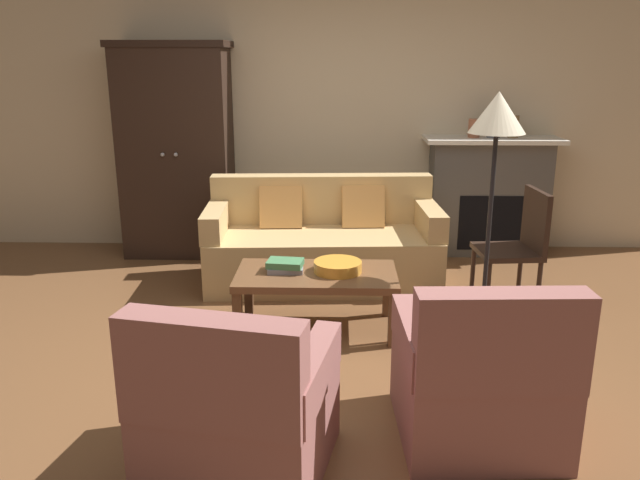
{
  "coord_description": "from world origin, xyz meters",
  "views": [
    {
      "loc": [
        0.12,
        -3.65,
        1.85
      ],
      "look_at": [
        -0.01,
        0.79,
        0.55
      ],
      "focal_mm": 35.44,
      "sensor_mm": 36.0,
      "label": 1
    }
  ],
  "objects_px": {
    "coffee_table": "(316,280)",
    "armchair_near_left": "(238,413)",
    "armoire": "(177,151)",
    "couch": "(323,245)",
    "book_stack": "(285,266)",
    "armchair_near_right": "(480,382)",
    "fireplace": "(488,195)",
    "floor_lamp": "(497,127)",
    "fruit_bowl": "(338,267)",
    "mantel_vase_terracotta": "(474,128)",
    "mantel_vase_slate": "(494,123)",
    "mantel_vase_bronze": "(513,127)",
    "side_chair_wooden": "(519,241)"
  },
  "relations": [
    {
      "from": "armoire",
      "to": "couch",
      "type": "bearing_deg",
      "value": -29.03
    },
    {
      "from": "armoire",
      "to": "book_stack",
      "type": "bearing_deg",
      "value": -56.73
    },
    {
      "from": "armchair_near_left",
      "to": "couch",
      "type": "bearing_deg",
      "value": 83.19
    },
    {
      "from": "mantel_vase_slate",
      "to": "floor_lamp",
      "type": "bearing_deg",
      "value": -103.07
    },
    {
      "from": "coffee_table",
      "to": "side_chair_wooden",
      "type": "relative_size",
      "value": 1.22
    },
    {
      "from": "fruit_bowl",
      "to": "coffee_table",
      "type": "bearing_deg",
      "value": -172.92
    },
    {
      "from": "armoire",
      "to": "floor_lamp",
      "type": "bearing_deg",
      "value": -35.75
    },
    {
      "from": "mantel_vase_terracotta",
      "to": "coffee_table",
      "type": "bearing_deg",
      "value": -127.22
    },
    {
      "from": "couch",
      "to": "armchair_near_right",
      "type": "xyz_separation_m",
      "value": [
        0.83,
        -2.31,
        -0.0
      ]
    },
    {
      "from": "armchair_near_right",
      "to": "mantel_vase_bronze",
      "type": "bearing_deg",
      "value": 73.81
    },
    {
      "from": "mantel_vase_terracotta",
      "to": "armchair_near_left",
      "type": "xyz_separation_m",
      "value": [
        -1.69,
        -3.45,
        -0.89
      ]
    },
    {
      "from": "armchair_near_left",
      "to": "armchair_near_right",
      "type": "xyz_separation_m",
      "value": [
        1.14,
        0.32,
        0.0
      ]
    },
    {
      "from": "fruit_bowl",
      "to": "armchair_near_left",
      "type": "bearing_deg",
      "value": -105.18
    },
    {
      "from": "mantel_vase_terracotta",
      "to": "floor_lamp",
      "type": "relative_size",
      "value": 0.1
    },
    {
      "from": "fireplace",
      "to": "armchair_near_left",
      "type": "distance_m",
      "value": 3.95
    },
    {
      "from": "fireplace",
      "to": "mantel_vase_terracotta",
      "type": "bearing_deg",
      "value": -174.31
    },
    {
      "from": "fireplace",
      "to": "fruit_bowl",
      "type": "height_order",
      "value": "fireplace"
    },
    {
      "from": "book_stack",
      "to": "armchair_near_left",
      "type": "bearing_deg",
      "value": -92.87
    },
    {
      "from": "couch",
      "to": "armchair_near_left",
      "type": "bearing_deg",
      "value": -96.81
    },
    {
      "from": "fireplace",
      "to": "armoire",
      "type": "bearing_deg",
      "value": -178.49
    },
    {
      "from": "fireplace",
      "to": "armoire",
      "type": "height_order",
      "value": "armoire"
    },
    {
      "from": "fireplace",
      "to": "fruit_bowl",
      "type": "relative_size",
      "value": 3.82
    },
    {
      "from": "couch",
      "to": "mantel_vase_bronze",
      "type": "distance_m",
      "value": 2.13
    },
    {
      "from": "armoire",
      "to": "coffee_table",
      "type": "height_order",
      "value": "armoire"
    },
    {
      "from": "armchair_near_right",
      "to": "armoire",
      "type": "bearing_deg",
      "value": 125.8
    },
    {
      "from": "coffee_table",
      "to": "armchair_near_left",
      "type": "relative_size",
      "value": 1.22
    },
    {
      "from": "mantel_vase_terracotta",
      "to": "mantel_vase_slate",
      "type": "distance_m",
      "value": 0.19
    },
    {
      "from": "couch",
      "to": "mantel_vase_slate",
      "type": "relative_size",
      "value": 7.27
    },
    {
      "from": "coffee_table",
      "to": "fruit_bowl",
      "type": "distance_m",
      "value": 0.17
    },
    {
      "from": "coffee_table",
      "to": "armchair_near_left",
      "type": "xyz_separation_m",
      "value": [
        -0.3,
        -1.61,
        -0.05
      ]
    },
    {
      "from": "mantel_vase_terracotta",
      "to": "side_chair_wooden",
      "type": "bearing_deg",
      "value": -85.36
    },
    {
      "from": "fruit_bowl",
      "to": "armchair_near_right",
      "type": "distance_m",
      "value": 1.5
    },
    {
      "from": "coffee_table",
      "to": "armchair_near_right",
      "type": "relative_size",
      "value": 1.25
    },
    {
      "from": "mantel_vase_slate",
      "to": "book_stack",
      "type": "bearing_deg",
      "value": -134.51
    },
    {
      "from": "mantel_vase_slate",
      "to": "couch",
      "type": "bearing_deg",
      "value": -151.98
    },
    {
      "from": "fruit_bowl",
      "to": "couch",
      "type": "bearing_deg",
      "value": 97.41
    },
    {
      "from": "armoire",
      "to": "mantel_vase_slate",
      "type": "distance_m",
      "value": 2.96
    },
    {
      "from": "fireplace",
      "to": "floor_lamp",
      "type": "xyz_separation_m",
      "value": [
        -0.43,
        -1.89,
        0.84
      ]
    },
    {
      "from": "book_stack",
      "to": "mantel_vase_slate",
      "type": "relative_size",
      "value": 0.96
    },
    {
      "from": "armchair_near_left",
      "to": "floor_lamp",
      "type": "height_order",
      "value": "floor_lamp"
    },
    {
      "from": "couch",
      "to": "mantel_vase_bronze",
      "type": "relative_size",
      "value": 9.74
    },
    {
      "from": "floor_lamp",
      "to": "couch",
      "type": "bearing_deg",
      "value": 137.3
    },
    {
      "from": "couch",
      "to": "side_chair_wooden",
      "type": "relative_size",
      "value": 2.18
    },
    {
      "from": "mantel_vase_bronze",
      "to": "mantel_vase_slate",
      "type": "bearing_deg",
      "value": 180.0
    },
    {
      "from": "fruit_bowl",
      "to": "armchair_near_left",
      "type": "distance_m",
      "value": 1.7
    },
    {
      "from": "armoire",
      "to": "fruit_bowl",
      "type": "bearing_deg",
      "value": -49.27
    },
    {
      "from": "coffee_table",
      "to": "side_chair_wooden",
      "type": "bearing_deg",
      "value": 18.13
    },
    {
      "from": "mantel_vase_bronze",
      "to": "floor_lamp",
      "type": "height_order",
      "value": "floor_lamp"
    },
    {
      "from": "coffee_table",
      "to": "book_stack",
      "type": "height_order",
      "value": "book_stack"
    },
    {
      "from": "armoire",
      "to": "couch",
      "type": "relative_size",
      "value": 1.01
    }
  ]
}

